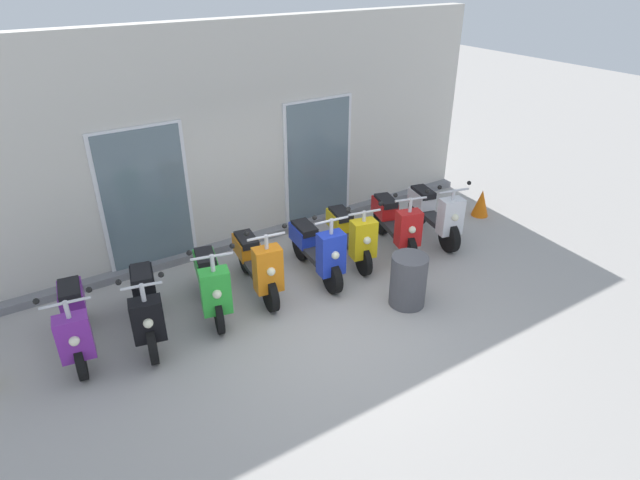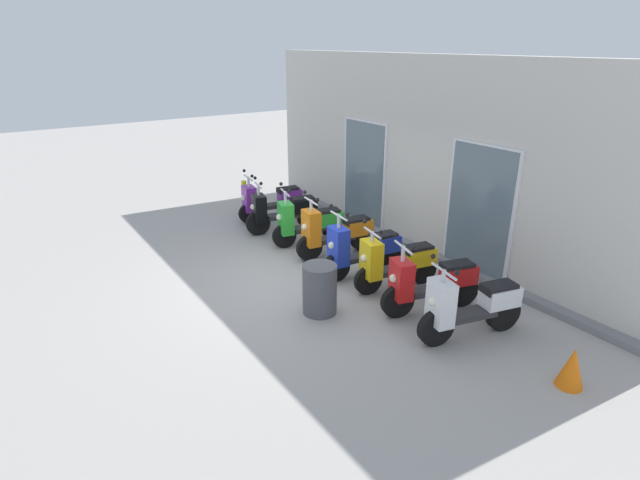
% 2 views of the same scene
% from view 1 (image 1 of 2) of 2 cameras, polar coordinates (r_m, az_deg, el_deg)
% --- Properties ---
extents(ground_plane, '(40.00, 40.00, 0.00)m').
position_cam_1_polar(ground_plane, '(7.49, 0.71, -8.26)').
color(ground_plane, '#A8A39E').
extents(storefront_facade, '(9.66, 0.50, 3.63)m').
position_cam_1_polar(storefront_facade, '(8.91, -9.34, 10.26)').
color(storefront_facade, beige).
rests_on(storefront_facade, ground_plane).
extents(scooter_purple, '(0.62, 1.55, 1.18)m').
position_cam_1_polar(scooter_purple, '(7.33, -24.79, -7.79)').
color(scooter_purple, black).
rests_on(scooter_purple, ground_plane).
extents(scooter_black, '(0.68, 1.63, 1.21)m').
position_cam_1_polar(scooter_black, '(7.27, -18.08, -6.58)').
color(scooter_black, black).
rests_on(scooter_black, ground_plane).
extents(scooter_green, '(0.71, 1.51, 1.27)m').
position_cam_1_polar(scooter_green, '(7.50, -11.57, -4.39)').
color(scooter_green, black).
rests_on(scooter_green, ground_plane).
extents(scooter_orange, '(0.62, 1.63, 1.29)m').
position_cam_1_polar(scooter_orange, '(7.84, -6.75, -2.45)').
color(scooter_orange, black).
rests_on(scooter_orange, ground_plane).
extents(scooter_blue, '(0.59, 1.58, 1.30)m').
position_cam_1_polar(scooter_blue, '(8.16, -0.34, -0.98)').
color(scooter_blue, black).
rests_on(scooter_blue, ground_plane).
extents(scooter_yellow, '(0.67, 1.51, 1.19)m').
position_cam_1_polar(scooter_yellow, '(8.61, 3.31, 0.71)').
color(scooter_yellow, black).
rests_on(scooter_yellow, ground_plane).
extents(scooter_red, '(0.77, 1.58, 1.25)m').
position_cam_1_polar(scooter_red, '(9.04, 8.05, 1.87)').
color(scooter_red, black).
rests_on(scooter_red, ground_plane).
extents(scooter_white, '(0.73, 1.61, 1.22)m').
position_cam_1_polar(scooter_white, '(9.50, 12.16, 2.86)').
color(scooter_white, black).
rests_on(scooter_white, ground_plane).
extents(traffic_cone, '(0.32, 0.32, 0.52)m').
position_cam_1_polar(traffic_cone, '(10.66, 16.84, 3.82)').
color(traffic_cone, orange).
rests_on(traffic_cone, ground_plane).
extents(trash_bin, '(0.52, 0.52, 0.77)m').
position_cam_1_polar(trash_bin, '(7.66, 9.42, -4.29)').
color(trash_bin, '#4C4C51').
rests_on(trash_bin, ground_plane).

